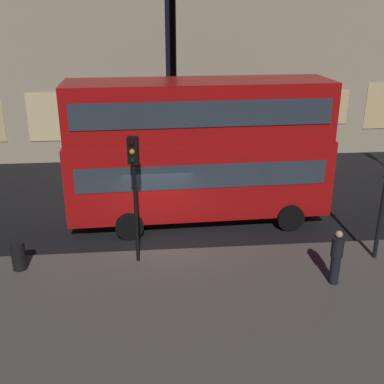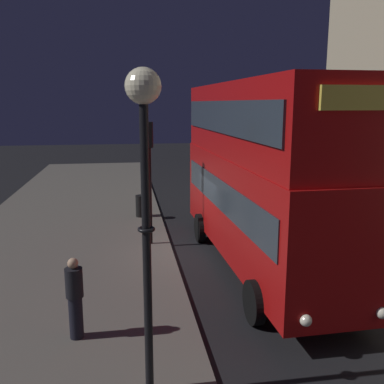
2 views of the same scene
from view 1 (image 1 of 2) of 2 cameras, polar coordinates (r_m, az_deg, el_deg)
name	(u,v)px [view 1 (image 1 of 2)]	position (r m, az deg, el deg)	size (l,w,h in m)	color
ground_plane	(160,240)	(17.31, -3.96, -5.88)	(80.00, 80.00, 0.00)	black
sidewalk_slab	(164,317)	(13.28, -3.41, -14.95)	(44.00, 7.53, 0.12)	#5B564F
double_decker_bus	(199,146)	(17.74, 0.84, 5.61)	(10.07, 3.06, 5.52)	#B20F0F
traffic_light_near_kerb	(134,174)	(14.59, -7.05, 2.13)	(0.36, 0.38, 4.22)	black
pedestrian	(336,257)	(14.76, 17.13, -7.51)	(0.36, 0.36, 1.75)	black
litter_bin	(19,256)	(16.03, -20.33, -7.28)	(0.45, 0.45, 0.93)	black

